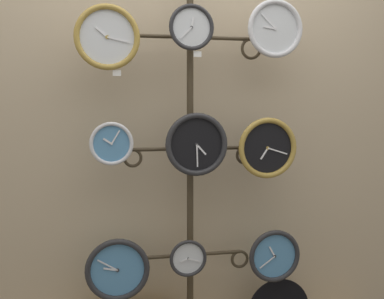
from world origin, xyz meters
TOP-DOWN VIEW (x-y plane):
  - shop_wall at (0.00, 0.57)m, footprint 4.40×0.04m
  - display_stand at (0.00, 0.41)m, footprint 0.79×0.41m
  - clock_top_left at (-0.43, 0.31)m, footprint 0.31×0.04m
  - clock_top_center at (-0.02, 0.30)m, footprint 0.23×0.04m
  - clock_top_right at (0.43, 0.32)m, footprint 0.30×0.04m
  - clock_middle_left at (-0.41, 0.34)m, footprint 0.22×0.04m
  - clock_middle_center at (0.01, 0.31)m, footprint 0.32×0.04m
  - clock_middle_right at (0.40, 0.31)m, footprint 0.32×0.04m
  - clock_bottom_left at (-0.40, 0.33)m, footprint 0.33×0.04m
  - clock_bottom_center at (-0.03, 0.31)m, footprint 0.20×0.04m
  - clock_bottom_right at (0.44, 0.30)m, footprint 0.29×0.04m
  - price_tag_upper at (-0.38, 0.31)m, footprint 0.04×0.00m
  - price_tag_mid at (0.01, 0.30)m, footprint 0.04×0.00m

SIDE VIEW (x-z plane):
  - clock_bottom_left at x=-0.40m, z-range 0.38..0.70m
  - clock_bottom_right at x=0.44m, z-range 0.42..0.71m
  - clock_bottom_center at x=-0.03m, z-range 0.48..0.68m
  - display_stand at x=0.00m, z-range -0.37..1.65m
  - clock_middle_right at x=0.40m, z-range 0.99..1.31m
  - clock_middle_center at x=0.01m, z-range 1.01..1.34m
  - clock_middle_left at x=-0.41m, z-range 1.08..1.29m
  - shop_wall at x=0.00m, z-range 0.00..2.80m
  - price_tag_upper at x=-0.38m, z-range 1.52..1.55m
  - price_tag_mid at x=0.01m, z-range 1.62..1.64m
  - clock_top_left at x=-0.43m, z-range 1.54..1.86m
  - clock_top_center at x=-0.02m, z-range 1.65..1.87m
  - clock_top_right at x=0.43m, z-range 1.62..1.92m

